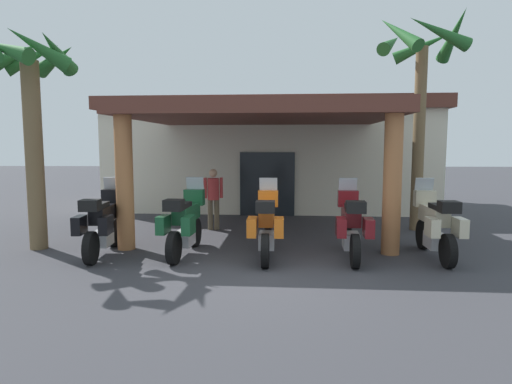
% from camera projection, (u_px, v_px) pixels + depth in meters
% --- Properties ---
extents(ground_plane, '(80.00, 80.00, 0.00)m').
position_uv_depth(ground_plane, '(264.00, 274.00, 7.94)').
color(ground_plane, '#38383D').
extents(motel_building, '(12.07, 11.42, 3.95)m').
position_uv_depth(motel_building, '(271.00, 152.00, 16.79)').
color(motel_building, silver).
rests_on(motel_building, ground_plane).
extents(motorcycle_black, '(0.73, 2.21, 1.61)m').
position_uv_depth(motorcycle_black, '(102.00, 223.00, 9.25)').
color(motorcycle_black, black).
rests_on(motorcycle_black, ground_plane).
extents(motorcycle_green, '(0.74, 2.21, 1.61)m').
position_uv_depth(motorcycle_green, '(185.00, 223.00, 9.26)').
color(motorcycle_green, black).
rests_on(motorcycle_green, ground_plane).
extents(motorcycle_orange, '(0.71, 2.21, 1.61)m').
position_uv_depth(motorcycle_orange, '(267.00, 225.00, 9.04)').
color(motorcycle_orange, black).
rests_on(motorcycle_orange, ground_plane).
extents(motorcycle_maroon, '(0.73, 2.21, 1.61)m').
position_uv_depth(motorcycle_maroon, '(351.00, 225.00, 9.00)').
color(motorcycle_maroon, black).
rests_on(motorcycle_maroon, ground_plane).
extents(motorcycle_cream, '(0.72, 2.21, 1.61)m').
position_uv_depth(motorcycle_cream, '(436.00, 225.00, 9.02)').
color(motorcycle_cream, black).
rests_on(motorcycle_cream, ground_plane).
extents(pedestrian, '(0.52, 0.32, 1.68)m').
position_uv_depth(pedestrian, '(213.00, 195.00, 12.05)').
color(pedestrian, brown).
rests_on(pedestrian, ground_plane).
extents(palm_tree_roadside, '(2.07, 2.07, 4.84)m').
position_uv_depth(palm_tree_roadside, '(31.00, 89.00, 9.55)').
color(palm_tree_roadside, brown).
rests_on(palm_tree_roadside, ground_plane).
extents(palm_tree_near_portico, '(2.40, 2.38, 5.88)m').
position_uv_depth(palm_tree_near_portico, '(420.00, 70.00, 11.68)').
color(palm_tree_near_portico, brown).
rests_on(palm_tree_near_portico, ground_plane).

